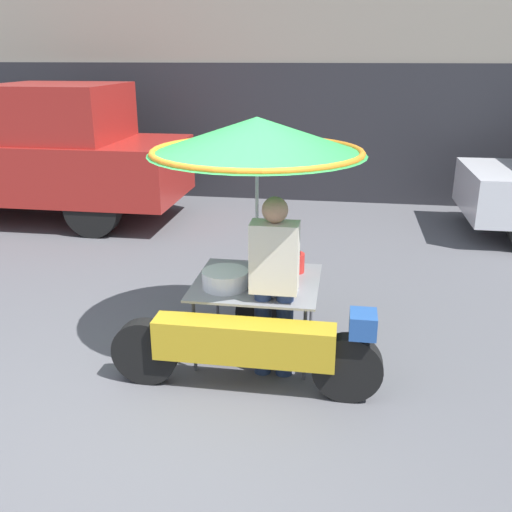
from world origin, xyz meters
TOP-DOWN VIEW (x-y plane):
  - ground_plane at (0.00, 0.00)m, footprint 36.00×36.00m
  - shopfront_building at (0.00, 7.90)m, footprint 28.00×2.06m
  - vendor_motorcycle_cart at (0.55, 1.10)m, footprint 2.16×1.77m
  - vendor_person at (0.75, 0.83)m, footprint 0.38×0.22m
  - pickup_truck at (-3.83, 4.99)m, footprint 5.42×1.86m

SIDE VIEW (x-z plane):
  - ground_plane at x=0.00m, z-range 0.00..0.00m
  - vendor_person at x=0.75m, z-range 0.08..1.61m
  - pickup_truck at x=-3.83m, z-range -0.04..2.08m
  - vendor_motorcycle_cart at x=0.55m, z-range 0.54..2.62m
  - shopfront_building at x=0.00m, z-range -0.01..3.67m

